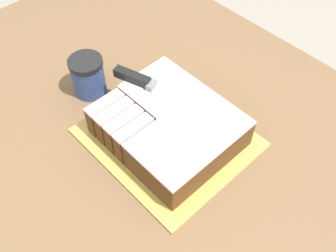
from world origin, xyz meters
name	(u,v)px	position (x,y,z in m)	size (l,w,h in m)	color
countertop	(147,223)	(0.00, 0.00, 0.44)	(1.40, 1.10, 0.89)	brown
cake_board	(168,137)	(0.04, 0.06, 0.89)	(0.36, 0.32, 0.01)	gold
cake	(170,126)	(0.04, 0.06, 0.93)	(0.29, 0.25, 0.08)	brown
knife	(150,85)	(-0.05, 0.08, 0.98)	(0.32, 0.12, 0.02)	silver
coffee_cup	(88,76)	(-0.21, 0.02, 0.94)	(0.09, 0.09, 0.10)	#334C8C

